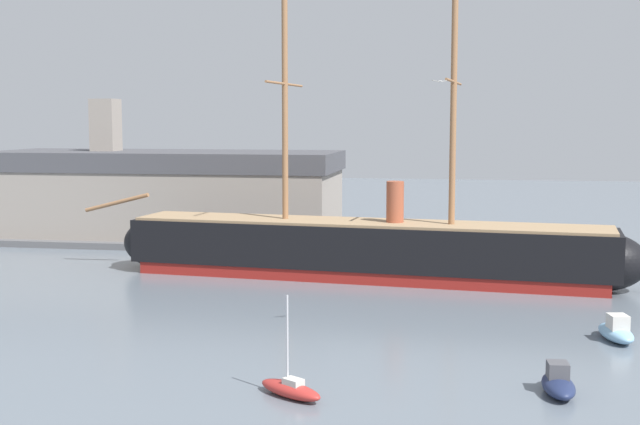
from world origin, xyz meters
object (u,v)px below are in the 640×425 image
Objects in this scene: sailboat_near_centre at (291,389)px; motorboat_alongside_stern at (616,331)px; tall_ship at (366,249)px; seagull_in_flight at (439,81)px; motorboat_mid_right at (558,383)px; dockside_warehouse_left at (166,196)px.

sailboat_near_centre is 1.19× the size of motorboat_alongside_stern.
motorboat_alongside_stern is at bearing -45.07° from tall_ship.
tall_ship is 31.11m from seagull_in_flight.
motorboat_alongside_stern is at bearing 67.57° from motorboat_mid_right.
motorboat_alongside_stern is at bearing 24.04° from seagull_in_flight.
tall_ship reaches higher than seagull_in_flight.
sailboat_near_centre is 1.33× the size of motorboat_mid_right.
seagull_in_flight reaches higher than motorboat_alongside_stern.
motorboat_alongside_stern is 4.98× the size of seagull_in_flight.
motorboat_alongside_stern is at bearing 38.32° from sailboat_near_centre.
dockside_warehouse_left is at bearing 128.40° from motorboat_mid_right.
seagull_in_flight is at bearing -73.24° from tall_ship.
dockside_warehouse_left reaches higher than motorboat_mid_right.
sailboat_near_centre is 21.90m from seagull_in_flight.
dockside_warehouse_left is at bearing 139.09° from motorboat_alongside_stern.
dockside_warehouse_left reaches higher than sailboat_near_centre.
tall_ship reaches higher than motorboat_alongside_stern.
motorboat_mid_right is at bearing -44.90° from seagull_in_flight.
tall_ship is 36.63m from dockside_warehouse_left.
sailboat_near_centre is 0.12× the size of dockside_warehouse_left.
motorboat_mid_right is (14.98, 3.20, 0.14)m from sailboat_near_centre.
sailboat_near_centre is at bearing -167.93° from motorboat_mid_right.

